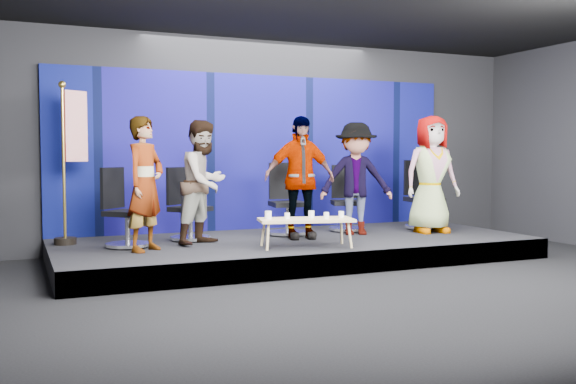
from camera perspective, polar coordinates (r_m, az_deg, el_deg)
name	(u,v)px	position (r m, az deg, el deg)	size (l,w,h in m)	color
ground	(384,291)	(7.53, 8.49, -8.67)	(10.00, 10.00, 0.00)	black
room_walls	(385,78)	(7.42, 8.66, 10.02)	(10.02, 8.02, 3.51)	black
riser	(295,248)	(9.69, 0.67, -5.03)	(7.00, 3.00, 0.30)	black
backdrop	(261,152)	(10.92, -2.42, 3.55)	(7.00, 0.08, 2.60)	#060E4C
chair_a	(124,221)	(9.00, -14.37, -2.52)	(0.87, 0.87, 1.09)	silver
panelist_a	(145,184)	(8.55, -12.57, 0.71)	(0.64, 0.42, 1.76)	black
chair_b	(187,216)	(9.56, -8.94, -2.14)	(0.85, 0.85, 1.08)	silver
panelist_b	(204,182)	(9.08, -7.48, 0.86)	(0.85, 0.66, 1.74)	black
chair_c	(287,211)	(10.08, -0.13, -1.71)	(0.72, 0.72, 1.13)	silver
panelist_c	(299,178)	(9.58, 1.03, 1.29)	(1.08, 0.45, 1.84)	black
chair_d	(347,209)	(10.65, 5.23, -1.53)	(0.78, 0.78, 1.09)	silver
panelist_d	(356,179)	(10.13, 6.07, 1.19)	(1.14, 0.65, 1.76)	black
chair_e	(422,206)	(11.12, 11.85, -1.25)	(0.72, 0.72, 1.16)	silver
panelist_e	(431,174)	(10.60, 12.60, 1.55)	(0.92, 0.60, 1.89)	black
coffee_table	(306,221)	(8.74, 1.61, -2.57)	(1.36, 0.81, 0.39)	tan
mug_a	(268,215)	(8.65, -1.77, -2.06)	(0.09, 0.09, 0.11)	silver
mug_b	(287,216)	(8.64, -0.07, -2.14)	(0.07, 0.07, 0.08)	silver
mug_c	(311,214)	(8.83, 2.09, -1.98)	(0.08, 0.08, 0.10)	silver
mug_d	(326,215)	(8.75, 3.43, -2.08)	(0.07, 0.07, 0.08)	silver
mug_e	(341,214)	(8.88, 4.76, -2.00)	(0.07, 0.07, 0.09)	silver
flag_stand	(71,158)	(9.54, -18.72, 2.86)	(0.49, 0.35, 2.28)	black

